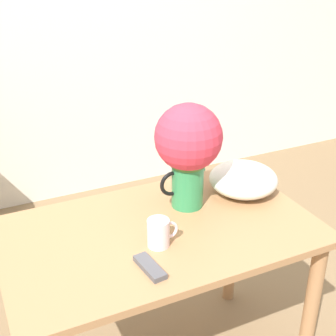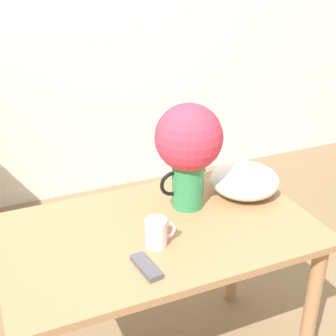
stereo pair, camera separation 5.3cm
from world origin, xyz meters
name	(u,v)px [view 1 (the left image)]	position (x,y,z in m)	size (l,w,h in m)	color
wall_back	(64,19)	(0.00, 1.97, 1.30)	(8.00, 0.05, 2.60)	silver
table	(160,256)	(-0.13, 0.14, 0.65)	(1.20, 0.72, 0.78)	#A3754C
flower_vase	(188,146)	(0.05, 0.25, 1.05)	(0.27, 0.27, 0.44)	#2D844C
coffee_mug	(159,233)	(-0.18, 0.04, 0.83)	(0.12, 0.08, 0.11)	silver
white_bowl	(243,179)	(0.32, 0.24, 0.84)	(0.30, 0.30, 0.13)	silver
remote_control	(150,267)	(-0.26, -0.08, 0.79)	(0.07, 0.15, 0.02)	#4C4C51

